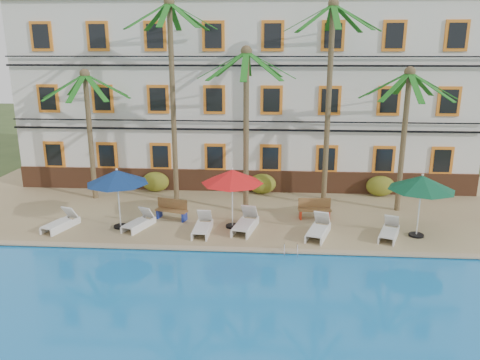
# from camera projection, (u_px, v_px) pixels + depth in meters

# --- Properties ---
(ground) EXTENTS (100.00, 100.00, 0.00)m
(ground) POSITION_uv_depth(u_px,v_px,m) (232.00, 246.00, 19.17)
(ground) COLOR #384C23
(ground) RESTS_ON ground
(pool_deck) EXTENTS (30.00, 12.00, 0.25)m
(pool_deck) POSITION_uv_depth(u_px,v_px,m) (240.00, 205.00, 23.94)
(pool_deck) COLOR tan
(pool_deck) RESTS_ON ground
(swimming_pool) EXTENTS (26.00, 12.00, 0.20)m
(swimming_pool) POSITION_uv_depth(u_px,v_px,m) (209.00, 350.00, 12.42)
(swimming_pool) COLOR #1B7CCC
(swimming_pool) RESTS_ON ground
(pool_coping) EXTENTS (30.00, 0.35, 0.06)m
(pool_coping) POSITION_uv_depth(u_px,v_px,m) (230.00, 249.00, 18.23)
(pool_coping) COLOR tan
(pool_coping) RESTS_ON pool_deck
(hotel_building) EXTENTS (25.40, 6.44, 10.22)m
(hotel_building) POSITION_uv_depth(u_px,v_px,m) (246.00, 92.00, 27.31)
(hotel_building) COLOR silver
(hotel_building) RESTS_ON pool_deck
(palm_a) EXTENTS (4.42, 4.42, 6.64)m
(palm_a) POSITION_uv_depth(u_px,v_px,m) (88.00, 115.00, 23.48)
(palm_a) COLOR brown
(palm_a) RESTS_ON pool_deck
(palm_b) EXTENTS (4.42, 4.42, 9.88)m
(palm_b) POSITION_uv_depth(u_px,v_px,m) (172.00, 78.00, 22.32)
(palm_b) COLOR brown
(palm_b) RESTS_ON pool_deck
(palm_c) EXTENTS (4.42, 4.42, 7.72)m
(palm_c) POSITION_uv_depth(u_px,v_px,m) (246.00, 108.00, 21.22)
(palm_c) COLOR brown
(palm_c) RESTS_ON pool_deck
(palm_d) EXTENTS (4.42, 4.42, 9.77)m
(palm_d) POSITION_uv_depth(u_px,v_px,m) (330.00, 80.00, 21.86)
(palm_d) COLOR brown
(palm_d) RESTS_ON pool_deck
(palm_e) EXTENTS (4.42, 4.42, 6.82)m
(palm_e) POSITION_uv_depth(u_px,v_px,m) (405.00, 119.00, 21.58)
(palm_e) COLOR brown
(palm_e) RESTS_ON pool_deck
(shrub_left) EXTENTS (1.50, 0.90, 1.10)m
(shrub_left) POSITION_uv_depth(u_px,v_px,m) (155.00, 182.00, 25.61)
(shrub_left) COLOR #225016
(shrub_left) RESTS_ON pool_deck
(shrub_mid) EXTENTS (1.50, 0.90, 1.10)m
(shrub_mid) POSITION_uv_depth(u_px,v_px,m) (262.00, 184.00, 25.23)
(shrub_mid) COLOR #225016
(shrub_mid) RESTS_ON pool_deck
(shrub_right) EXTENTS (1.50, 0.90, 1.10)m
(shrub_right) POSITION_uv_depth(u_px,v_px,m) (380.00, 186.00, 24.81)
(shrub_right) COLOR #225016
(shrub_right) RESTS_ON pool_deck
(umbrella_blue) EXTENTS (2.68, 2.68, 2.68)m
(umbrella_blue) POSITION_uv_depth(u_px,v_px,m) (117.00, 177.00, 19.95)
(umbrella_blue) COLOR black
(umbrella_blue) RESTS_ON pool_deck
(umbrella_red) EXTENTS (2.69, 2.69, 2.69)m
(umbrella_red) POSITION_uv_depth(u_px,v_px,m) (232.00, 177.00, 19.98)
(umbrella_red) COLOR black
(umbrella_red) RESTS_ON pool_deck
(umbrella_green) EXTENTS (2.71, 2.71, 2.70)m
(umbrella_green) POSITION_uv_depth(u_px,v_px,m) (422.00, 183.00, 18.98)
(umbrella_green) COLOR black
(umbrella_green) RESTS_ON pool_deck
(lounger_a) EXTENTS (1.18, 1.92, 0.86)m
(lounger_a) POSITION_uv_depth(u_px,v_px,m) (61.00, 222.00, 20.37)
(lounger_a) COLOR silver
(lounger_a) RESTS_ON pool_deck
(lounger_b) EXTENTS (1.21, 1.86, 0.83)m
(lounger_b) POSITION_uv_depth(u_px,v_px,m) (139.00, 222.00, 20.43)
(lounger_b) COLOR silver
(lounger_b) RESTS_ON pool_deck
(lounger_c) EXTENTS (0.70, 1.87, 0.88)m
(lounger_c) POSITION_uv_depth(u_px,v_px,m) (203.00, 226.00, 19.90)
(lounger_c) COLOR silver
(lounger_c) RESTS_ON pool_deck
(lounger_d) EXTENTS (1.15, 2.16, 0.97)m
(lounger_d) POSITION_uv_depth(u_px,v_px,m) (246.00, 223.00, 20.18)
(lounger_d) COLOR silver
(lounger_d) RESTS_ON pool_deck
(lounger_e) EXTENTS (1.26, 2.09, 0.93)m
(lounger_e) POSITION_uv_depth(u_px,v_px,m) (318.00, 229.00, 19.54)
(lounger_e) COLOR silver
(lounger_e) RESTS_ON pool_deck
(lounger_f) EXTENTS (1.23, 1.90, 0.84)m
(lounger_f) POSITION_uv_depth(u_px,v_px,m) (389.00, 231.00, 19.38)
(lounger_f) COLOR silver
(lounger_f) RESTS_ON pool_deck
(bench_left) EXTENTS (1.57, 0.88, 0.93)m
(bench_left) POSITION_uv_depth(u_px,v_px,m) (172.00, 209.00, 21.48)
(bench_left) COLOR olive
(bench_left) RESTS_ON pool_deck
(bench_right) EXTENTS (1.53, 0.57, 0.93)m
(bench_right) POSITION_uv_depth(u_px,v_px,m) (314.00, 208.00, 21.57)
(bench_right) COLOR olive
(bench_right) RESTS_ON pool_deck
(pool_ladder) EXTENTS (0.54, 0.74, 0.74)m
(pool_ladder) POSITION_uv_depth(u_px,v_px,m) (291.00, 253.00, 17.99)
(pool_ladder) COLOR silver
(pool_ladder) RESTS_ON ground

